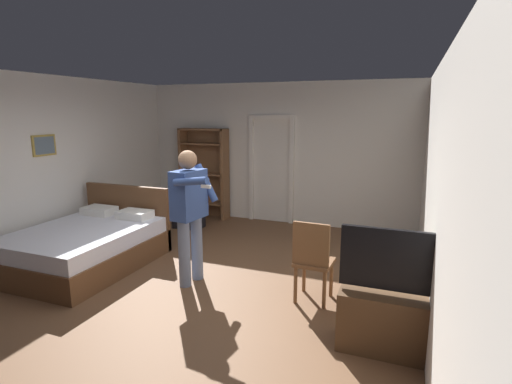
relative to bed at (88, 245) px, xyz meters
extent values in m
plane|color=brown|center=(1.80, -0.09, -0.30)|extent=(7.24, 7.24, 0.00)
cube|color=silver|center=(1.80, 3.26, 1.07)|extent=(5.67, 0.12, 2.75)
cube|color=silver|center=(-0.97, -0.09, 1.07)|extent=(0.12, 6.82, 2.75)
cube|color=#B2933F|center=(-0.90, 0.21, 1.39)|extent=(0.03, 0.40, 0.32)
cube|color=slate|center=(-0.89, 0.21, 1.39)|extent=(0.01, 0.34, 0.26)
cube|color=silver|center=(4.57, -0.09, 1.07)|extent=(0.12, 6.82, 2.75)
cube|color=white|center=(1.29, 3.18, 0.72)|extent=(0.08, 0.08, 2.05)
cube|color=white|center=(2.14, 3.18, 0.72)|extent=(0.08, 0.08, 2.05)
cube|color=white|center=(1.72, 3.18, 1.79)|extent=(0.93, 0.08, 0.08)
cube|color=brown|center=(0.00, -0.08, -0.13)|extent=(1.58, 2.05, 0.35)
cube|color=white|center=(0.00, -0.08, 0.16)|extent=(1.52, 1.99, 0.22)
cube|color=brown|center=(0.00, 0.91, 0.21)|extent=(1.58, 0.08, 1.02)
cube|color=white|center=(-0.35, 0.65, 0.33)|extent=(0.50, 0.34, 0.12)
cube|color=white|center=(0.35, 0.65, 0.33)|extent=(0.50, 0.34, 0.12)
cube|color=brown|center=(-0.19, 3.00, 0.63)|extent=(0.06, 0.32, 1.86)
cube|color=brown|center=(0.78, 3.00, 0.63)|extent=(0.06, 0.32, 1.86)
cube|color=brown|center=(0.30, 3.00, 1.53)|extent=(1.03, 0.32, 0.04)
cube|color=brown|center=(0.30, 3.15, 0.63)|extent=(1.03, 0.02, 1.86)
cube|color=brown|center=(0.30, 3.00, 0.01)|extent=(0.97, 0.32, 0.03)
cube|color=brown|center=(0.30, 3.00, 0.63)|extent=(0.97, 0.32, 0.03)
cylinder|color=#786EA2|center=(0.22, 3.00, 0.69)|extent=(0.06, 0.06, 0.11)
cube|color=brown|center=(0.30, 3.00, 1.24)|extent=(0.97, 0.32, 0.03)
cube|color=#4C331E|center=(4.21, -0.66, -0.02)|extent=(0.96, 0.40, 0.57)
cube|color=black|center=(4.21, -0.68, 0.60)|extent=(0.98, 0.05, 0.57)
cube|color=#5A6F54|center=(4.21, -0.65, 0.60)|extent=(0.92, 0.01, 0.51)
cylinder|color=#4C331E|center=(3.94, 0.27, 0.03)|extent=(0.08, 0.08, 0.67)
cylinder|color=#4C331E|center=(3.94, 0.27, -0.29)|extent=(0.40, 0.40, 0.03)
cylinder|color=#4C331E|center=(3.94, 0.27, 0.38)|extent=(0.67, 0.67, 0.03)
cube|color=black|center=(3.91, 0.27, 0.41)|extent=(0.35, 0.26, 0.02)
cube|color=black|center=(3.93, 0.16, 0.52)|extent=(0.34, 0.23, 0.08)
cube|color=navy|center=(3.93, 0.16, 0.52)|extent=(0.31, 0.20, 0.06)
cylinder|color=#3A3221|center=(4.08, 0.19, 0.49)|extent=(0.06, 0.06, 0.18)
cylinder|color=#3A3221|center=(4.08, 0.19, 0.60)|extent=(0.03, 0.03, 0.05)
cylinder|color=brown|center=(3.49, 0.26, -0.08)|extent=(0.04, 0.04, 0.45)
cylinder|color=brown|center=(3.15, 0.28, -0.08)|extent=(0.04, 0.04, 0.45)
cylinder|color=brown|center=(3.47, -0.08, -0.08)|extent=(0.04, 0.04, 0.45)
cylinder|color=brown|center=(3.13, -0.06, -0.08)|extent=(0.04, 0.04, 0.45)
cube|color=brown|center=(3.31, 0.10, 0.17)|extent=(0.44, 0.44, 0.04)
cube|color=brown|center=(3.30, -0.07, 0.44)|extent=(0.42, 0.06, 0.50)
cylinder|color=slate|center=(1.72, 0.14, 0.13)|extent=(0.15, 0.15, 0.87)
cylinder|color=slate|center=(1.69, -0.12, 0.13)|extent=(0.15, 0.15, 0.87)
cube|color=#334C8C|center=(1.71, 0.01, 0.87)|extent=(0.32, 0.49, 0.62)
sphere|color=#936B4C|center=(1.71, 0.01, 1.31)|extent=(0.24, 0.24, 0.24)
cylinder|color=#334C8C|center=(1.83, 0.25, 0.99)|extent=(0.35, 0.13, 0.50)
cylinder|color=#334C8C|center=(1.91, -0.28, 1.10)|extent=(0.49, 0.15, 0.15)
cube|color=white|center=(2.14, -0.33, 1.07)|extent=(0.12, 0.05, 0.04)
cube|color=black|center=(0.39, 2.17, -0.15)|extent=(0.57, 0.36, 0.31)
camera|label=1|loc=(4.25, -4.23, 1.90)|focal=27.83mm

